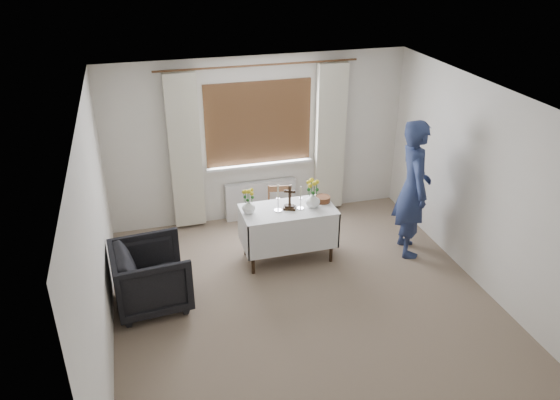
# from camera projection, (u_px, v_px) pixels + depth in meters

# --- Properties ---
(ground) EXTENTS (5.00, 5.00, 0.00)m
(ground) POSITION_uv_depth(u_px,v_px,m) (309.00, 309.00, 6.51)
(ground) COLOR #83715B
(ground) RESTS_ON ground
(altar_table) EXTENTS (1.24, 0.64, 0.76)m
(altar_table) POSITION_uv_depth(u_px,v_px,m) (288.00, 234.00, 7.35)
(altar_table) COLOR silver
(altar_table) RESTS_ON ground
(wooden_chair) EXTENTS (0.42, 0.42, 0.80)m
(wooden_chair) POSITION_uv_depth(u_px,v_px,m) (281.00, 215.00, 7.79)
(wooden_chair) COLOR brown
(wooden_chair) RESTS_ON ground
(armchair) EXTENTS (0.94, 0.92, 0.79)m
(armchair) POSITION_uv_depth(u_px,v_px,m) (152.00, 276.00, 6.44)
(armchair) COLOR black
(armchair) RESTS_ON ground
(person) EXTENTS (0.60, 0.78, 1.91)m
(person) POSITION_uv_depth(u_px,v_px,m) (413.00, 189.00, 7.28)
(person) COLOR navy
(person) RESTS_ON ground
(radiator) EXTENTS (1.10, 0.10, 0.60)m
(radiator) POSITION_uv_depth(u_px,v_px,m) (261.00, 199.00, 8.46)
(radiator) COLOR silver
(radiator) RESTS_ON ground
(wooden_cross) EXTENTS (0.19, 0.17, 0.34)m
(wooden_cross) POSITION_uv_depth(u_px,v_px,m) (290.00, 197.00, 7.10)
(wooden_cross) COLOR black
(wooden_cross) RESTS_ON altar_table
(candlestick_left) EXTENTS (0.12, 0.12, 0.37)m
(candlestick_left) POSITION_uv_depth(u_px,v_px,m) (278.00, 198.00, 7.05)
(candlestick_left) COLOR silver
(candlestick_left) RESTS_ON altar_table
(candlestick_right) EXTENTS (0.11, 0.11, 0.32)m
(candlestick_right) POSITION_uv_depth(u_px,v_px,m) (301.00, 198.00, 7.12)
(candlestick_right) COLOR silver
(candlestick_right) RESTS_ON altar_table
(flower_vase_left) EXTENTS (0.20, 0.20, 0.18)m
(flower_vase_left) POSITION_uv_depth(u_px,v_px,m) (249.00, 206.00, 7.05)
(flower_vase_left) COLOR white
(flower_vase_left) RESTS_ON altar_table
(flower_vase_right) EXTENTS (0.23, 0.23, 0.21)m
(flower_vase_right) POSITION_uv_depth(u_px,v_px,m) (313.00, 200.00, 7.19)
(flower_vase_right) COLOR white
(flower_vase_right) RESTS_ON altar_table
(wicker_basket) EXTENTS (0.26, 0.26, 0.08)m
(wicker_basket) POSITION_uv_depth(u_px,v_px,m) (323.00, 199.00, 7.36)
(wicker_basket) COLOR brown
(wicker_basket) RESTS_ON altar_table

